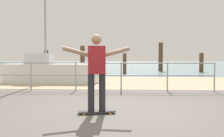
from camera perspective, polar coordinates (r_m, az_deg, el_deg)
name	(u,v)px	position (r m, az deg, el deg)	size (l,w,h in m)	color
ground_plane	(116,125)	(4.90, 0.78, -12.26)	(24.00, 10.00, 0.04)	#605B56
beach_strip	(122,82)	(12.79, 2.13, -2.98)	(24.00, 6.00, 0.04)	tan
sea_surface	(124,64)	(40.75, 2.69, 0.91)	(72.00, 50.00, 0.04)	#75939E
railing_fence	(76,72)	(9.51, -7.89, -0.74)	(9.86, 0.05, 1.05)	#9EA0A5
sailboat	(55,72)	(12.74, -12.23, -0.70)	(4.97, 1.48, 5.54)	silver
skateboard	(97,112)	(5.73, -3.34, -9.36)	(0.82, 0.36, 0.08)	black
skateboarder	(97,68)	(5.61, -3.36, 0.17)	(1.43, 0.39, 1.65)	#26262B
groyne_post_0	(46,61)	(20.56, -14.14, 1.49)	(0.33, 0.33, 1.73)	#513826
groyne_post_1	(83,60)	(18.72, -6.43, 1.87)	(0.32, 0.32, 2.00)	#513826
groyne_post_2	(125,64)	(18.85, 2.77, 1.09)	(0.26, 0.26, 1.47)	#513826
groyne_post_3	(161,57)	(22.21, 10.54, 2.48)	(0.36, 0.36, 2.40)	#513826
groyne_post_4	(201,63)	(21.60, 18.86, 1.21)	(0.33, 0.33, 1.52)	#513826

